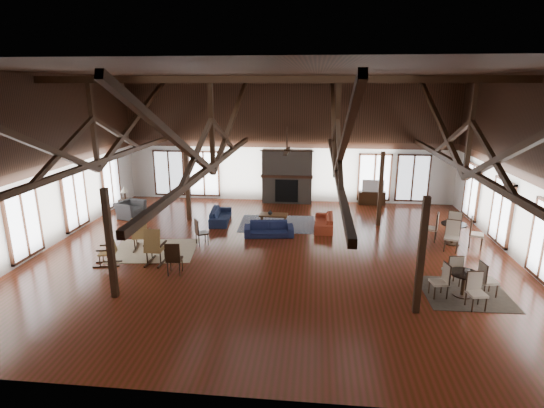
# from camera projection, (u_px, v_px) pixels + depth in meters

# --- Properties ---
(floor) EXTENTS (16.00, 16.00, 0.00)m
(floor) POSITION_uv_depth(u_px,v_px,m) (273.00, 253.00, 14.57)
(floor) COLOR #5B1E13
(floor) RESTS_ON ground
(ceiling) EXTENTS (16.00, 14.00, 0.02)m
(ceiling) POSITION_uv_depth(u_px,v_px,m) (274.00, 71.00, 12.95)
(ceiling) COLOR black
(ceiling) RESTS_ON wall_back
(wall_back) EXTENTS (16.00, 0.02, 6.00)m
(wall_back) POSITION_uv_depth(u_px,v_px,m) (288.00, 141.00, 20.46)
(wall_back) COLOR silver
(wall_back) RESTS_ON floor
(wall_front) EXTENTS (16.00, 0.02, 6.00)m
(wall_front) POSITION_uv_depth(u_px,v_px,m) (232.00, 246.00, 7.06)
(wall_front) COLOR silver
(wall_front) RESTS_ON floor
(wall_left) EXTENTS (0.02, 14.00, 6.00)m
(wall_left) POSITION_uv_depth(u_px,v_px,m) (42.00, 163.00, 14.55)
(wall_left) COLOR silver
(wall_left) RESTS_ON floor
(wall_right) EXTENTS (0.02, 14.00, 6.00)m
(wall_right) POSITION_uv_depth(u_px,v_px,m) (533.00, 173.00, 12.96)
(wall_right) COLOR silver
(wall_right) RESTS_ON floor
(roof_truss) EXTENTS (15.60, 14.07, 3.14)m
(roof_truss) POSITION_uv_depth(u_px,v_px,m) (274.00, 136.00, 13.48)
(roof_truss) COLOR black
(roof_truss) RESTS_ON wall_back
(post_grid) EXTENTS (8.16, 7.16, 3.05)m
(post_grid) POSITION_uv_depth(u_px,v_px,m) (273.00, 211.00, 14.16)
(post_grid) COLOR black
(post_grid) RESTS_ON floor
(fireplace) EXTENTS (2.50, 0.69, 2.60)m
(fireplace) POSITION_uv_depth(u_px,v_px,m) (287.00, 177.00, 20.61)
(fireplace) COLOR brown
(fireplace) RESTS_ON floor
(ceiling_fan) EXTENTS (1.60, 1.60, 0.75)m
(ceiling_fan) POSITION_uv_depth(u_px,v_px,m) (287.00, 150.00, 12.55)
(ceiling_fan) COLOR black
(ceiling_fan) RESTS_ON roof_truss
(sofa_navy_front) EXTENTS (1.96, 0.99, 0.55)m
(sofa_navy_front) POSITION_uv_depth(u_px,v_px,m) (269.00, 229.00, 16.21)
(sofa_navy_front) COLOR #171E41
(sofa_navy_front) RESTS_ON floor
(sofa_navy_left) EXTENTS (1.96, 0.92, 0.56)m
(sofa_navy_left) POSITION_uv_depth(u_px,v_px,m) (220.00, 216.00, 17.87)
(sofa_navy_left) COLOR #161F3D
(sofa_navy_left) RESTS_ON floor
(sofa_orange) EXTENTS (1.88, 0.77, 0.54)m
(sofa_orange) POSITION_uv_depth(u_px,v_px,m) (324.00, 222.00, 17.07)
(sofa_orange) COLOR maroon
(sofa_orange) RESTS_ON floor
(coffee_table) EXTENTS (1.18, 0.62, 0.44)m
(coffee_table) POSITION_uv_depth(u_px,v_px,m) (273.00, 215.00, 17.51)
(coffee_table) COLOR brown
(coffee_table) RESTS_ON floor
(vase) EXTENTS (0.21, 0.21, 0.19)m
(vase) POSITION_uv_depth(u_px,v_px,m) (270.00, 212.00, 17.44)
(vase) COLOR #B2B2B2
(vase) RESTS_ON coffee_table
(armchair) EXTENTS (1.31, 1.22, 0.71)m
(armchair) POSITION_uv_depth(u_px,v_px,m) (130.00, 209.00, 18.49)
(armchair) COLOR #303133
(armchair) RESTS_ON floor
(side_table_lamp) EXTENTS (0.48, 0.48, 1.23)m
(side_table_lamp) POSITION_uv_depth(u_px,v_px,m) (126.00, 203.00, 19.11)
(side_table_lamp) COLOR black
(side_table_lamp) RESTS_ON floor
(rocking_chair_a) EXTENTS (0.66, 0.99, 1.18)m
(rocking_chair_a) POSITION_uv_depth(u_px,v_px,m) (141.00, 234.00, 14.80)
(rocking_chair_a) COLOR olive
(rocking_chair_a) RESTS_ON floor
(rocking_chair_b) EXTENTS (0.53, 0.94, 1.21)m
(rocking_chair_b) POSITION_uv_depth(u_px,v_px,m) (154.00, 247.00, 13.57)
(rocking_chair_b) COLOR olive
(rocking_chair_b) RESTS_ON floor
(rocking_chair_c) EXTENTS (0.91, 0.61, 1.07)m
(rocking_chair_c) POSITION_uv_depth(u_px,v_px,m) (109.00, 250.00, 13.53)
(rocking_chair_c) COLOR olive
(rocking_chair_c) RESTS_ON floor
(side_chair_a) EXTENTS (0.57, 0.57, 0.97)m
(side_chair_a) POSITION_uv_depth(u_px,v_px,m) (199.00, 230.00, 15.20)
(side_chair_a) COLOR black
(side_chair_a) RESTS_ON floor
(side_chair_b) EXTENTS (0.49, 0.49, 1.05)m
(side_chair_b) POSITION_uv_depth(u_px,v_px,m) (174.00, 256.00, 12.75)
(side_chair_b) COLOR black
(side_chair_b) RESTS_ON floor
(cafe_table_near) EXTENTS (1.86, 1.86, 0.95)m
(cafe_table_near) POSITION_uv_depth(u_px,v_px,m) (464.00, 280.00, 11.52)
(cafe_table_near) COLOR black
(cafe_table_near) RESTS_ON floor
(cafe_table_far) EXTENTS (2.08, 2.08, 1.07)m
(cafe_table_far) POSITION_uv_depth(u_px,v_px,m) (453.00, 230.00, 15.33)
(cafe_table_far) COLOR black
(cafe_table_far) RESTS_ON floor
(cup_near) EXTENTS (0.15, 0.15, 0.11)m
(cup_near) POSITION_uv_depth(u_px,v_px,m) (467.00, 271.00, 11.45)
(cup_near) COLOR #B2B2B2
(cup_near) RESTS_ON cafe_table_near
(cup_far) EXTENTS (0.13, 0.13, 0.09)m
(cup_far) POSITION_uv_depth(u_px,v_px,m) (453.00, 222.00, 15.24)
(cup_far) COLOR #B2B2B2
(cup_far) RESTS_ON cafe_table_far
(tv_console) EXTENTS (1.27, 0.47, 0.63)m
(tv_console) POSITION_uv_depth(u_px,v_px,m) (372.00, 198.00, 20.54)
(tv_console) COLOR black
(tv_console) RESTS_ON floor
(television) EXTENTS (1.02, 0.20, 0.59)m
(television) POSITION_uv_depth(u_px,v_px,m) (373.00, 186.00, 20.37)
(television) COLOR #B2B2B2
(television) RESTS_ON tv_console
(rug_tan) EXTENTS (3.10, 2.57, 0.01)m
(rug_tan) POSITION_uv_depth(u_px,v_px,m) (154.00, 250.00, 14.82)
(rug_tan) COLOR #C7AF8A
(rug_tan) RESTS_ON floor
(rug_navy) EXTENTS (3.19, 2.45, 0.01)m
(rug_navy) POSITION_uv_depth(u_px,v_px,m) (278.00, 224.00, 17.67)
(rug_navy) COLOR #1A254B
(rug_navy) RESTS_ON floor
(rug_dark) EXTENTS (2.31, 2.11, 0.01)m
(rug_dark) POSITION_uv_depth(u_px,v_px,m) (465.00, 293.00, 11.78)
(rug_dark) COLOR black
(rug_dark) RESTS_ON floor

